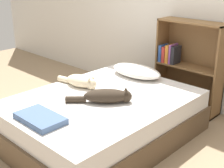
% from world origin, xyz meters
% --- Properties ---
extents(ground_plane, '(8.00, 8.00, 0.00)m').
position_xyz_m(ground_plane, '(0.00, 0.00, 0.00)').
color(ground_plane, '#997F60').
extents(wall_back, '(8.00, 0.06, 2.50)m').
position_xyz_m(wall_back, '(0.00, 1.36, 1.25)').
color(wall_back, silver).
rests_on(wall_back, ground_plane).
extents(bed, '(1.36, 1.82, 0.43)m').
position_xyz_m(bed, '(0.00, 0.00, 0.21)').
color(bed, brown).
rests_on(bed, ground_plane).
extents(pillow, '(0.63, 0.34, 0.13)m').
position_xyz_m(pillow, '(-0.17, 0.71, 0.50)').
color(pillow, white).
rests_on(pillow, bed).
extents(cat_light, '(0.50, 0.23, 0.14)m').
position_xyz_m(cat_light, '(-0.37, 0.05, 0.49)').
color(cat_light, beige).
rests_on(cat_light, bed).
extents(cat_dark, '(0.50, 0.50, 0.14)m').
position_xyz_m(cat_dark, '(0.12, -0.05, 0.50)').
color(cat_dark, '#33281E').
rests_on(cat_dark, bed).
extents(bookshelf, '(0.79, 0.26, 1.05)m').
position_xyz_m(bookshelf, '(0.19, 1.23, 0.54)').
color(bookshelf, brown).
rests_on(bookshelf, ground_plane).
extents(blanket_fold, '(0.42, 0.25, 0.05)m').
position_xyz_m(blanket_fold, '(-0.01, -0.69, 0.46)').
color(blanket_fold, '#4C668E').
rests_on(blanket_fold, bed).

